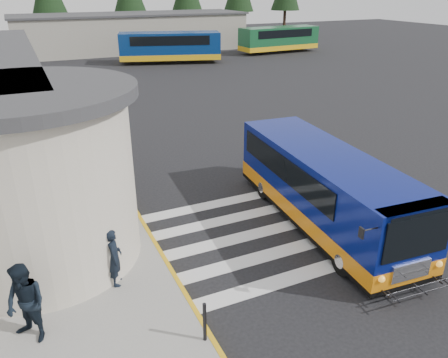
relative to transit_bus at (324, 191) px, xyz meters
name	(u,v)px	position (x,y,z in m)	size (l,w,h in m)	color
ground	(269,216)	(-1.36, 1.07, -1.17)	(140.00, 140.00, 0.00)	black
curb_strip	(123,190)	(-5.41, 5.07, -1.09)	(0.12, 34.00, 0.16)	gold
crosswalk	(268,231)	(-1.86, 0.27, -1.16)	(8.00, 5.35, 0.01)	silver
depot_building	(132,32)	(4.64, 43.07, 0.94)	(26.40, 8.40, 4.20)	gray
transit_bus	(324,191)	(0.00, 0.00, 0.00)	(3.32, 8.80, 2.44)	navy
pedestrian_a	(114,257)	(-6.86, -0.55, -0.23)	(0.57, 0.38, 1.57)	black
pedestrian_b	(26,304)	(-8.94, -1.71, -0.08)	(0.91, 0.71, 1.87)	black
bollard	(205,322)	(-5.56, -3.34, -0.53)	(0.08, 0.08, 0.97)	black
far_bus_a	(170,46)	(5.84, 32.78, 0.48)	(10.18, 5.43, 2.53)	navy
far_bus_b	(279,38)	(19.49, 34.52, 0.41)	(9.54, 3.20, 2.42)	#144C28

